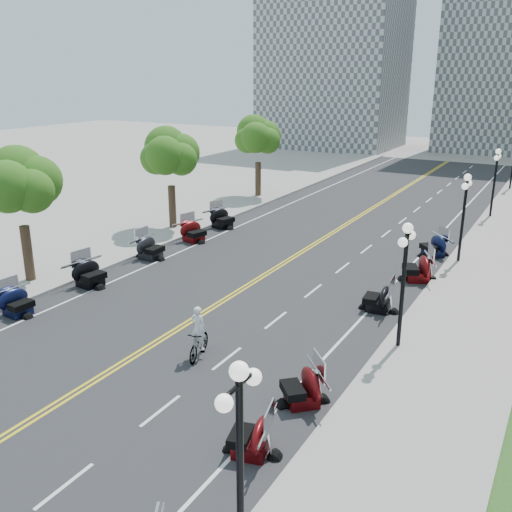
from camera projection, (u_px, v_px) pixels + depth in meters
The scene contains 44 objects.
ground at pixel (160, 340), 23.09m from camera, with size 160.00×160.00×0.00m, color gray.
road at pixel (275, 269), 31.37m from camera, with size 16.00×90.00×0.01m, color #333335.
centerline_yellow_a at pixel (273, 268), 31.42m from camera, with size 0.12×90.00×0.00m, color yellow.
centerline_yellow_b at pixel (277, 269), 31.31m from camera, with size 0.12×90.00×0.00m, color yellow.
edge_line_north at pixel (388, 290), 28.38m from camera, with size 0.12×90.00×0.00m, color white.
edge_line_south at pixel (181, 252), 34.36m from camera, with size 0.12×90.00×0.00m, color white.
lane_dash_4 at pixel (65, 486), 14.96m from camera, with size 0.12×2.00×0.00m, color white.
lane_dash_5 at pixel (161, 410), 18.28m from camera, with size 0.12×2.00×0.00m, color white.
lane_dash_6 at pixel (227, 358), 21.59m from camera, with size 0.12×2.00×0.00m, color white.
lane_dash_7 at pixel (276, 320), 24.90m from camera, with size 0.12×2.00×0.00m, color white.
lane_dash_8 at pixel (313, 291), 28.21m from camera, with size 0.12×2.00×0.00m, color white.
lane_dash_9 at pixel (343, 268), 31.53m from camera, with size 0.12×2.00×0.00m, color white.
lane_dash_10 at pixel (366, 249), 34.84m from camera, with size 0.12×2.00×0.00m, color white.
lane_dash_11 at pixel (386, 234), 38.15m from camera, with size 0.12×2.00×0.00m, color white.
lane_dash_12 at pixel (403, 221), 41.47m from camera, with size 0.12×2.00×0.00m, color white.
lane_dash_13 at pixel (417, 209), 44.78m from camera, with size 0.12×2.00×0.00m, color white.
lane_dash_14 at pixel (429, 200), 48.09m from camera, with size 0.12×2.00×0.00m, color white.
lane_dash_15 at pixel (440, 192), 51.40m from camera, with size 0.12×2.00×0.00m, color white.
lane_dash_16 at pixel (449, 184), 54.72m from camera, with size 0.12×2.00×0.00m, color white.
lane_dash_17 at pixel (457, 178), 58.03m from camera, with size 0.12×2.00×0.00m, color white.
lane_dash_18 at pixel (465, 172), 61.34m from camera, with size 0.12×2.00×0.00m, color white.
lane_dash_19 at pixel (471, 167), 64.66m from camera, with size 0.12×2.00×0.00m, color white.
sidewalk_north at pixel (475, 304), 26.44m from camera, with size 5.00×90.00×0.15m, color #9E9991.
sidewalk_south at pixel (129, 241), 36.25m from camera, with size 5.00×90.00×0.15m, color #9E9991.
distant_block_a at pixel (335, 51), 78.82m from camera, with size 18.00×14.00×26.00m, color gray.
street_lamp_1 at pixel (240, 471), 11.64m from camera, with size 0.50×1.20×4.90m, color black, non-canonical shape.
street_lamp_2 at pixel (403, 287), 21.58m from camera, with size 0.50×1.20×4.90m, color black, non-canonical shape.
street_lamp_3 at pixel (463, 219), 31.52m from camera, with size 0.50×1.20×4.90m, color black, non-canonical shape.
street_lamp_4 at pixel (494, 183), 41.46m from camera, with size 0.50×1.20×4.90m, color black, non-canonical shape.
tree_2 at pixel (20, 192), 27.95m from camera, with size 4.80×4.80×9.20m, color #235619, non-canonical shape.
tree_3 at pixel (170, 160), 37.88m from camera, with size 4.80×4.80×9.20m, color #235619, non-canonical shape.
tree_4 at pixel (258, 141), 47.82m from camera, with size 4.80×4.80×9.20m, color #235619, non-canonical shape.
motorcycle_n_4 at pixel (251, 434), 16.05m from camera, with size 1.85×1.85×1.30m, color #590A0C, non-canonical shape.
motorcycle_n_5 at pixel (302, 385), 18.47m from camera, with size 1.95×1.95×1.37m, color #590A0C, non-canonical shape.
motorcycle_n_7 at pixel (378, 297), 25.73m from camera, with size 1.94×1.94×1.36m, color black, non-canonical shape.
motorcycle_n_8 at pixel (418, 267), 29.41m from camera, with size 2.19×2.19×1.53m, color #590A0C, non-canonical shape.
motorcycle_n_9 at pixel (434, 245), 33.30m from camera, with size 2.01×2.01×1.41m, color black, non-canonical shape.
motorcycle_s_5 at pixel (17, 301), 25.26m from camera, with size 1.92×1.92×1.34m, color black, non-canonical shape.
motorcycle_s_6 at pixel (90, 272), 28.65m from camera, with size 2.11×2.11×1.47m, color black, non-canonical shape.
motorcycle_s_7 at pixel (150, 247), 32.88m from camera, with size 2.06×2.06×1.45m, color black, non-canonical shape.
motorcycle_s_8 at pixel (194, 230), 36.21m from camera, with size 2.07×2.07×1.45m, color #590A0C, non-canonical shape.
motorcycle_s_9 at pixel (222, 217), 39.39m from camera, with size 2.14×2.14×1.50m, color black, non-canonical shape.
bicycle at pixel (199, 343), 21.55m from camera, with size 0.54×1.91×1.15m, color #A51414.
cyclist_rider at pixel (198, 308), 21.10m from camera, with size 0.63×0.41×1.73m, color silver.
Camera 1 is at (13.65, -16.29, 10.39)m, focal length 40.00 mm.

